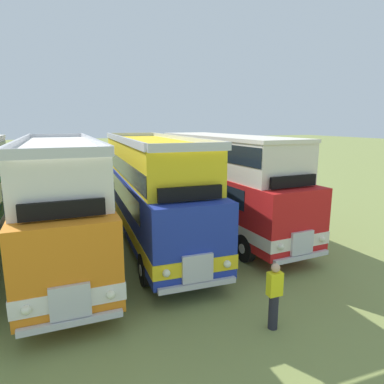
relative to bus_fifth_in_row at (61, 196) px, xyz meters
The scene contains 4 objects.
bus_fifth_in_row is the anchor object (origin of this frame).
bus_sixth_in_row 3.58m from the bus_fifth_in_row, ahead, with size 2.93×10.96×4.52m.
bus_seventh_in_row 7.13m from the bus_fifth_in_row, ahead, with size 3.08×10.27×4.49m.
marshal_person 8.50m from the bus_fifth_in_row, 55.98° to the right, with size 0.36×0.24×1.73m.
Camera 1 is at (3.56, -13.44, 5.06)m, focal length 31.59 mm.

